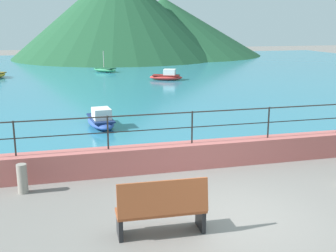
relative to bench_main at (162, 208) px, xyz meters
The scene contains 11 objects.
ground_plane 1.85m from the bench_main, 11.88° to the left, with size 120.00×120.00×0.00m, color slate.
promenade_wall 3.97m from the bench_main, 64.14° to the left, with size 20.00×0.56×0.70m, color #BC605B.
railing 4.04m from the bench_main, 64.14° to the left, with size 18.44×0.04×0.90m.
lake_water 26.27m from the bench_main, 86.23° to the left, with size 64.00×44.32×0.06m, color teal.
hill_main 43.00m from the bench_main, 82.92° to the left, with size 24.16×24.16×10.10m, color #1E4C2D.
hill_secondary 46.61m from the bench_main, 75.94° to the left, with size 24.22×24.22×6.93m, color #1E4C2D.
bench_main is the anchor object (origin of this frame).
bollard 3.91m from the bench_main, 133.78° to the left, with size 0.24×0.24×0.71m, color gray.
boat_0 21.97m from the bench_main, 75.36° to the left, with size 2.47×1.74×0.76m.
boat_1 27.44m from the bench_main, 85.95° to the left, with size 2.16×2.35×1.68m.
boat_2 8.71m from the bench_main, 91.77° to the left, with size 1.11×2.37×0.76m.
Camera 1 is at (-3.45, -7.45, 3.92)m, focal length 45.05 mm.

